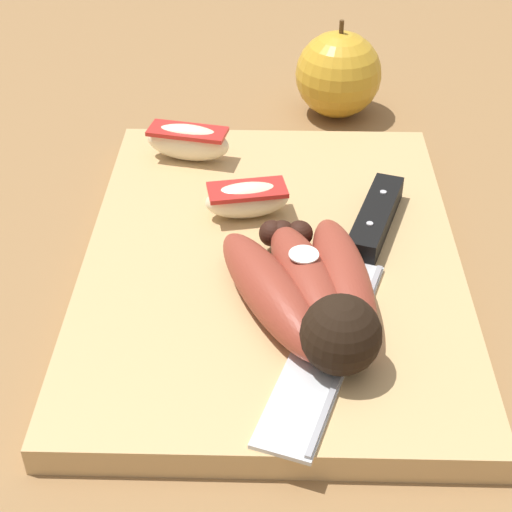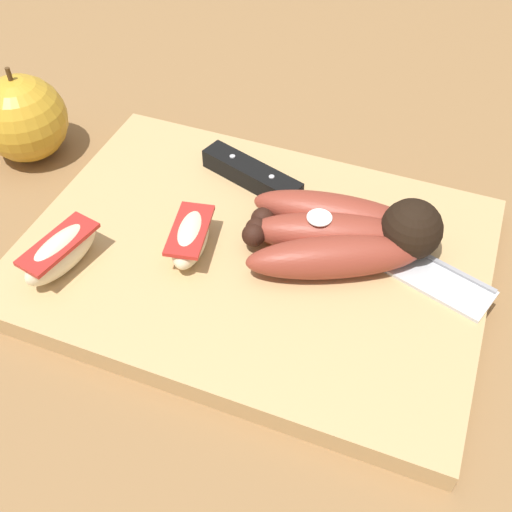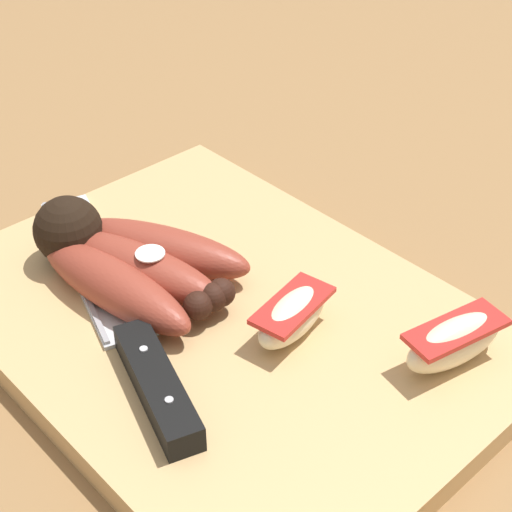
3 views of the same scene
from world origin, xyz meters
TOP-DOWN VIEW (x-y plane):
  - ground_plane at (0.00, 0.00)m, footprint 6.00×6.00m
  - cutting_board at (0.00, -0.00)m, footprint 0.37×0.27m
  - banana_bunch at (0.07, 0.03)m, footprint 0.16×0.12m
  - chefs_knife at (0.01, 0.06)m, footprint 0.28×0.11m
  - apple_wedge_near at (-0.13, -0.07)m, footprint 0.04×0.08m
  - apple_wedge_middle at (-0.05, -0.02)m, footprint 0.04×0.07m
  - whole_apple at (-0.26, 0.06)m, footprint 0.08×0.08m

SIDE VIEW (x-z plane):
  - ground_plane at x=0.00m, z-range 0.00..0.00m
  - cutting_board at x=0.00m, z-range 0.00..0.02m
  - chefs_knife at x=0.01m, z-range 0.02..0.04m
  - apple_wedge_middle at x=-0.05m, z-range 0.02..0.05m
  - apple_wedge_near at x=-0.13m, z-range 0.02..0.05m
  - banana_bunch at x=0.07m, z-range 0.01..0.06m
  - whole_apple at x=-0.26m, z-range -0.01..0.09m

